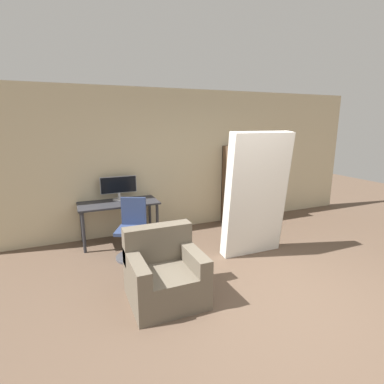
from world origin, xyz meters
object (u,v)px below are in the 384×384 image
object	(u,v)px
bookshelf	(238,184)
armchair	(164,274)
office_chair	(132,234)
monitor	(119,187)
mattress_near	(256,195)

from	to	relation	value
bookshelf	armchair	bearing A→B (deg)	-137.21
office_chair	bookshelf	xyz separation A→B (m)	(2.46, 0.89, 0.43)
monitor	mattress_near	bearing A→B (deg)	-40.02
mattress_near	armchair	distance (m)	1.94
bookshelf	mattress_near	xyz separation A→B (m)	(-0.64, -1.56, 0.17)
monitor	bookshelf	xyz separation A→B (m)	(2.49, 0.00, -0.15)
bookshelf	armchair	world-z (taller)	bookshelf
bookshelf	armchair	distance (m)	3.25
monitor	armchair	bearing A→B (deg)	-86.49
monitor	office_chair	world-z (taller)	monitor
monitor	bookshelf	bearing A→B (deg)	0.07
bookshelf	mattress_near	world-z (taller)	mattress_near
mattress_near	armchair	bearing A→B (deg)	-160.00
monitor	office_chair	xyz separation A→B (m)	(0.03, -0.89, -0.59)
office_chair	armchair	size ratio (longest dim) A/B	1.10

